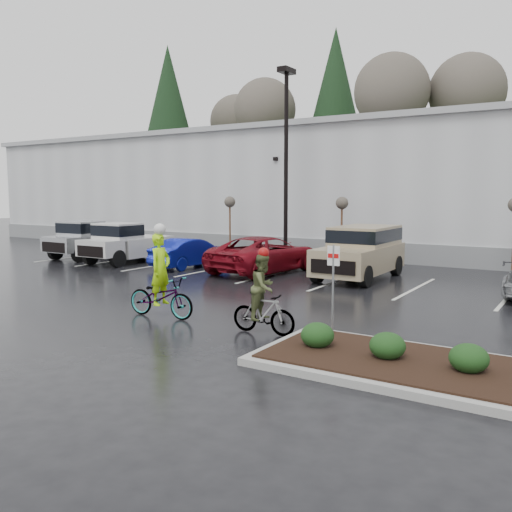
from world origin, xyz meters
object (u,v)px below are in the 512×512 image
Objects in this scene: sapling_west at (230,205)px; suv_tan at (359,253)px; car_red at (265,254)px; car_blue at (190,253)px; pickup_white at (132,242)px; lamppost at (286,144)px; pickup_silver at (95,239)px; cyclist_olive at (263,302)px; sapling_mid at (342,207)px; cyclist_hivis at (161,289)px; fire_lane_sign at (333,280)px.

sapling_west is 9.91m from suv_tan.
car_blue is at bearing 12.72° from car_red.
sapling_west reaches higher than pickup_white.
pickup_white is at bearing -148.97° from lamppost.
pickup_silver is at bearing -159.56° from lamppost.
car_blue is 12.26m from cyclist_olive.
pickup_white is (-8.97, -4.89, -1.75)m from sapling_mid.
cyclist_hivis is (6.89, -13.14, -1.95)m from sapling_west.
suv_tan is (4.95, -2.91, -4.66)m from lamppost.
sapling_west is at bearing 180.00° from sapling_mid.
lamppost reaches higher than suv_tan.
lamppost is at bearing 123.46° from fire_lane_sign.
cyclist_olive is (1.23, -9.26, -0.26)m from suv_tan.
sapling_west is 1.25× the size of cyclist_hivis.
pickup_silver reaches higher than car_blue.
fire_lane_sign is at bearing -67.51° from sapling_mid.
suv_tan is at bearing -30.46° from lamppost.
pickup_white is 11.45m from suv_tan.
suv_tan is (11.41, 0.98, 0.05)m from pickup_white.
car_red is (3.72, 0.43, 0.11)m from car_blue.
lamppost is 7.39m from suv_tan.
sapling_mid is 0.57× the size of car_red.
sapling_mid is 4.91m from suv_tan.
car_red is (7.37, 0.47, -0.20)m from pickup_white.
lamppost is at bearing -69.08° from car_red.
fire_lane_sign is 16.32m from pickup_white.
pickup_white is at bearing -151.39° from sapling_mid.
car_red is at bearing 9.58° from cyclist_hivis.
cyclist_olive is (3.28, -0.03, -0.01)m from cyclist_hivis.
cyclist_hivis is at bearing 86.73° from cyclist_olive.
pickup_silver is 1.00× the size of pickup_white.
sapling_west is 7.33m from pickup_silver.
lamppost is 14.50m from cyclist_olive.
sapling_west is 16.76m from cyclist_olive.
lamppost is 13.41m from cyclist_hivis.
pickup_silver is 14.44m from suv_tan.
cyclist_olive reaches higher than car_blue.
sapling_west is 0.63× the size of suv_tan.
cyclist_olive is at bearing -93.77° from cyclist_hivis.
lamppost is 14.78m from fire_lane_sign.
sapling_mid reaches higher than cyclist_olive.
cyclist_olive is at bearing -52.32° from sapling_west.
car_blue is at bearing -126.27° from lamppost.
sapling_mid reaches higher than car_red.
car_red is 1.10× the size of suv_tan.
sapling_mid is 0.63× the size of suv_tan.
pickup_silver is at bearing 173.29° from pickup_white.
car_red is at bearing -172.82° from suv_tan.
pickup_silver is 2.03× the size of cyclist_hivis.
cyclist_hivis reaches higher than cyclist_olive.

